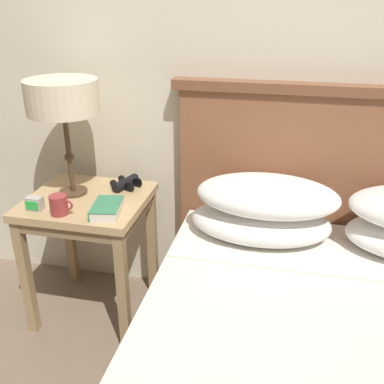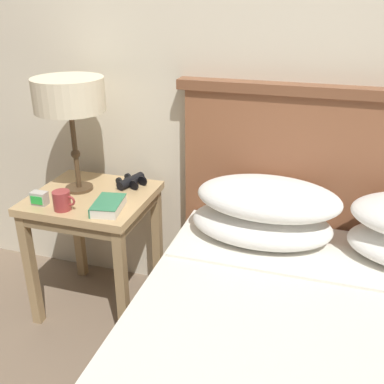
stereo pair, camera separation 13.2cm
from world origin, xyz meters
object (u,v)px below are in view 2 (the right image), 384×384
table_lamp (69,97)px  coffee_mug (62,201)px  nightstand (93,212)px  alarm_clock (39,198)px  book_on_nightstand (108,206)px  binoculars_pair (131,181)px

table_lamp → coffee_mug: bearing=-78.2°
nightstand → alarm_clock: bearing=-134.5°
book_on_nightstand → alarm_clock: alarm_clock is taller
book_on_nightstand → binoculars_pair: binoculars_pair is taller
table_lamp → binoculars_pair: size_ratio=3.19×
nightstand → book_on_nightstand: size_ratio=3.17×
binoculars_pair → coffee_mug: size_ratio=1.60×
book_on_nightstand → binoculars_pair: 0.28m
nightstand → binoculars_pair: (0.13, 0.15, 0.12)m
table_lamp → binoculars_pair: 0.49m
nightstand → book_on_nightstand: bearing=-39.9°
book_on_nightstand → coffee_mug: size_ratio=1.93×
coffee_mug → table_lamp: bearing=101.8°
table_lamp → alarm_clock: bearing=-111.8°
nightstand → book_on_nightstand: 0.23m
alarm_clock → coffee_mug: bearing=-6.0°
table_lamp → binoculars_pair: (0.22, 0.12, -0.42)m
coffee_mug → alarm_clock: coffee_mug is taller
nightstand → alarm_clock: size_ratio=8.99×
nightstand → alarm_clock: (-0.16, -0.17, 0.12)m
coffee_mug → nightstand: bearing=77.9°
book_on_nightstand → coffee_mug: bearing=-164.4°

